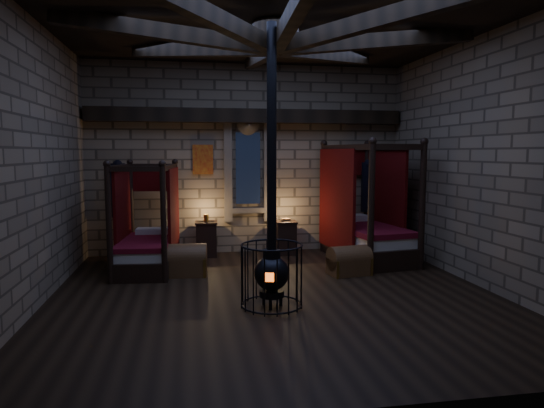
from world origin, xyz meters
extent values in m
cube|color=black|center=(0.00, 0.00, 0.00)|extent=(7.00, 7.00, 0.01)
cube|color=#847054|center=(0.00, 3.50, 2.10)|extent=(7.00, 0.02, 4.20)
cube|color=#847054|center=(0.00, -3.50, 2.10)|extent=(7.00, 0.02, 4.20)
cube|color=#847054|center=(-3.50, 0.00, 2.10)|extent=(0.02, 7.00, 4.20)
cube|color=#847054|center=(3.50, 0.00, 2.10)|extent=(0.02, 7.00, 4.20)
cube|color=black|center=(0.00, 0.00, 4.20)|extent=(7.00, 7.00, 0.01)
cube|color=black|center=(0.00, 3.32, 3.05)|extent=(6.86, 0.35, 0.30)
cylinder|color=black|center=(0.00, 0.00, 4.05)|extent=(0.70, 0.70, 0.25)
cube|color=black|center=(0.00, 3.45, 1.90)|extent=(0.55, 0.04, 1.60)
cube|color=maroon|center=(-1.00, 3.46, 2.10)|extent=(0.45, 0.03, 0.65)
cube|color=black|center=(-2.80, 3.34, 1.45)|extent=(0.30, 0.10, 1.15)
cube|color=black|center=(2.80, 3.34, 1.45)|extent=(0.30, 0.10, 1.15)
cube|color=black|center=(-2.13, 2.04, 0.17)|extent=(1.16, 2.00, 0.33)
cube|color=beige|center=(-2.13, 2.04, 0.42)|extent=(1.04, 1.84, 0.20)
cube|color=maroon|center=(-2.13, 2.04, 0.55)|extent=(1.10, 1.88, 0.09)
cube|color=beige|center=(-2.07, 2.73, 0.64)|extent=(0.67, 0.38, 0.13)
cube|color=#520807|center=(-2.05, 2.98, 1.70)|extent=(1.01, 0.14, 0.51)
cylinder|color=black|center=(-2.67, 1.16, 1.01)|extent=(0.10, 0.10, 2.02)
cylinder|color=black|center=(-2.51, 3.00, 1.01)|extent=(0.10, 0.10, 2.02)
cylinder|color=black|center=(-1.76, 1.08, 1.01)|extent=(0.10, 0.10, 2.02)
cylinder|color=black|center=(-1.59, 2.91, 1.01)|extent=(0.10, 0.10, 2.02)
cube|color=#520807|center=(-2.59, 2.36, 1.06)|extent=(0.18, 1.38, 1.79)
cube|color=#520807|center=(-1.62, 2.27, 1.06)|extent=(0.18, 1.38, 1.79)
cube|color=black|center=(2.39, 2.23, 0.20)|extent=(1.48, 2.42, 0.39)
cube|color=beige|center=(2.39, 2.23, 0.50)|extent=(1.33, 2.23, 0.24)
cube|color=maroon|center=(2.39, 2.23, 0.66)|extent=(1.40, 2.28, 0.11)
cube|color=beige|center=(2.28, 3.06, 0.77)|extent=(0.81, 0.48, 0.15)
cube|color=#520807|center=(2.24, 3.35, 2.03)|extent=(1.20, 0.22, 0.60)
cylinder|color=black|center=(1.99, 1.07, 1.21)|extent=(0.12, 0.12, 2.41)
cylinder|color=black|center=(1.70, 3.24, 1.21)|extent=(0.12, 0.12, 2.41)
cylinder|color=black|center=(3.08, 1.22, 1.21)|extent=(0.12, 0.12, 2.41)
cylinder|color=black|center=(2.78, 3.39, 1.21)|extent=(0.12, 0.12, 2.41)
cube|color=#520807|center=(1.77, 2.48, 1.26)|extent=(0.29, 1.64, 2.14)
cube|color=#520807|center=(2.92, 2.64, 1.26)|extent=(0.29, 1.64, 2.14)
cube|color=brown|center=(-1.42, 1.54, 0.17)|extent=(0.85, 0.56, 0.34)
cylinder|color=brown|center=(-1.42, 1.54, 0.34)|extent=(0.85, 0.56, 0.50)
cube|color=olive|center=(-1.80, 1.57, 0.17)|extent=(0.09, 0.52, 0.36)
cube|color=olive|center=(-1.05, 1.51, 0.17)|extent=(0.09, 0.52, 0.36)
cube|color=brown|center=(1.59, 1.07, 0.16)|extent=(0.81, 0.57, 0.31)
cylinder|color=brown|center=(1.59, 1.07, 0.31)|extent=(0.81, 0.57, 0.46)
cube|color=olive|center=(1.25, 1.01, 0.16)|extent=(0.12, 0.48, 0.33)
cube|color=olive|center=(1.93, 1.13, 0.16)|extent=(0.12, 0.48, 0.33)
cube|color=black|center=(-0.96, 3.11, 0.36)|extent=(0.45, 0.43, 0.72)
cube|color=black|center=(-0.96, 3.11, 0.74)|extent=(0.49, 0.47, 0.04)
cylinder|color=olive|center=(-0.96, 3.11, 0.85)|extent=(0.10, 0.10, 0.17)
cube|color=black|center=(0.79, 3.04, 0.35)|extent=(0.43, 0.41, 0.70)
cube|color=black|center=(0.79, 3.04, 0.72)|extent=(0.47, 0.45, 0.04)
cube|color=brown|center=(0.79, 3.04, 0.78)|extent=(0.18, 0.13, 0.05)
cylinder|color=black|center=(-0.15, -0.55, 0.20)|extent=(0.37, 0.37, 0.09)
sphere|color=black|center=(-0.15, -0.55, 0.51)|extent=(0.51, 0.51, 0.51)
cylinder|color=black|center=(-0.15, -0.55, 0.78)|extent=(0.26, 0.26, 0.13)
cube|color=#FF5914|center=(-0.22, -0.79, 0.51)|extent=(0.13, 0.06, 0.13)
cylinder|color=black|center=(-0.15, -0.55, 2.44)|extent=(0.14, 0.14, 3.22)
torus|color=black|center=(-0.15, -0.55, 0.04)|extent=(0.91, 0.91, 0.03)
torus|color=black|center=(-0.15, -0.55, 0.92)|extent=(0.91, 0.91, 0.03)
camera|label=1|loc=(-1.33, -7.36, 2.26)|focal=32.00mm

